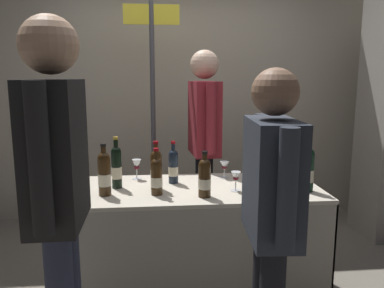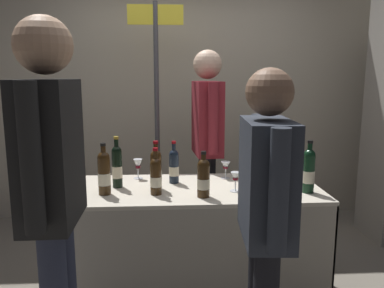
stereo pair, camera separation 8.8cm
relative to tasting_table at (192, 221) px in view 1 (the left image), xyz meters
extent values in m
cube|color=#B2A893|center=(0.00, 1.66, 0.87)|extent=(7.19, 0.12, 2.81)
cube|color=beige|center=(0.00, 0.00, 0.23)|extent=(1.73, 0.73, 0.02)
cube|color=#ABA392|center=(0.00, -0.36, -0.16)|extent=(1.73, 0.01, 0.76)
cube|color=#ABA392|center=(0.00, 0.36, -0.16)|extent=(1.73, 0.01, 0.76)
cube|color=#ABA392|center=(-0.86, 0.00, -0.16)|extent=(0.01, 0.73, 0.76)
cube|color=#ABA392|center=(0.86, 0.00, -0.16)|extent=(0.01, 0.73, 0.76)
cylinder|color=#192333|center=(-0.12, 0.12, 0.35)|extent=(0.07, 0.07, 0.21)
sphere|color=#192333|center=(-0.12, 0.12, 0.45)|extent=(0.07, 0.07, 0.07)
cylinder|color=#192333|center=(-0.12, 0.12, 0.49)|extent=(0.03, 0.03, 0.08)
cylinder|color=maroon|center=(-0.12, 0.12, 0.53)|extent=(0.03, 0.03, 0.02)
cylinder|color=beige|center=(-0.12, 0.12, 0.33)|extent=(0.07, 0.07, 0.07)
cylinder|color=black|center=(0.42, -0.06, 0.36)|extent=(0.08, 0.08, 0.24)
sphere|color=black|center=(0.42, -0.06, 0.48)|extent=(0.08, 0.08, 0.08)
cylinder|color=black|center=(0.42, -0.06, 0.51)|extent=(0.03, 0.03, 0.07)
cylinder|color=#B7932D|center=(0.42, -0.06, 0.56)|extent=(0.04, 0.04, 0.02)
cylinder|color=beige|center=(0.42, -0.06, 0.34)|extent=(0.08, 0.08, 0.08)
cylinder|color=#38230F|center=(0.06, -0.21, 0.34)|extent=(0.08, 0.08, 0.20)
sphere|color=#38230F|center=(0.06, -0.21, 0.45)|extent=(0.08, 0.08, 0.08)
cylinder|color=#38230F|center=(0.06, -0.21, 0.48)|extent=(0.03, 0.03, 0.07)
cylinder|color=black|center=(0.06, -0.21, 0.53)|extent=(0.03, 0.03, 0.02)
cylinder|color=beige|center=(0.06, -0.21, 0.33)|extent=(0.08, 0.08, 0.07)
cylinder|color=black|center=(0.75, -0.15, 0.37)|extent=(0.08, 0.08, 0.25)
sphere|color=black|center=(0.75, -0.15, 0.49)|extent=(0.07, 0.07, 0.07)
cylinder|color=black|center=(0.75, -0.15, 0.53)|extent=(0.03, 0.03, 0.08)
cylinder|color=black|center=(0.75, -0.15, 0.58)|extent=(0.04, 0.04, 0.02)
cylinder|color=beige|center=(0.75, -0.15, 0.35)|extent=(0.08, 0.08, 0.08)
cylinder|color=#38230F|center=(-0.24, -0.14, 0.34)|extent=(0.07, 0.07, 0.20)
sphere|color=#38230F|center=(-0.24, -0.14, 0.44)|extent=(0.07, 0.07, 0.07)
cylinder|color=#38230F|center=(-0.24, -0.14, 0.49)|extent=(0.03, 0.03, 0.08)
cylinder|color=maroon|center=(-0.24, -0.14, 0.54)|extent=(0.03, 0.03, 0.02)
cylinder|color=beige|center=(-0.24, -0.14, 0.33)|extent=(0.07, 0.07, 0.06)
cylinder|color=black|center=(-0.51, 0.04, 0.37)|extent=(0.07, 0.07, 0.25)
sphere|color=black|center=(-0.51, 0.04, 0.49)|extent=(0.07, 0.07, 0.07)
cylinder|color=black|center=(-0.51, 0.04, 0.53)|extent=(0.03, 0.03, 0.08)
cylinder|color=#B7932D|center=(-0.51, 0.04, 0.58)|extent=(0.03, 0.03, 0.02)
cylinder|color=beige|center=(-0.51, 0.04, 0.35)|extent=(0.07, 0.07, 0.08)
cylinder|color=#38230F|center=(-0.24, -0.02, 0.36)|extent=(0.07, 0.07, 0.23)
sphere|color=#38230F|center=(-0.24, -0.02, 0.47)|extent=(0.07, 0.07, 0.07)
cylinder|color=#38230F|center=(-0.24, -0.02, 0.51)|extent=(0.03, 0.03, 0.08)
cylinder|color=maroon|center=(-0.24, -0.02, 0.56)|extent=(0.03, 0.03, 0.02)
cylinder|color=beige|center=(-0.24, -0.02, 0.34)|extent=(0.08, 0.08, 0.07)
cylinder|color=black|center=(0.33, -0.24, 0.37)|extent=(0.07, 0.07, 0.25)
sphere|color=black|center=(0.33, -0.24, 0.49)|extent=(0.07, 0.07, 0.07)
cylinder|color=black|center=(0.33, -0.24, 0.53)|extent=(0.03, 0.03, 0.09)
cylinder|color=#B7932D|center=(0.33, -0.24, 0.58)|extent=(0.03, 0.03, 0.02)
cylinder|color=beige|center=(0.33, -0.24, 0.35)|extent=(0.07, 0.07, 0.08)
cylinder|color=#38230F|center=(-0.57, -0.12, 0.36)|extent=(0.08, 0.08, 0.24)
sphere|color=#38230F|center=(-0.57, -0.12, 0.48)|extent=(0.08, 0.08, 0.08)
cylinder|color=#38230F|center=(-0.57, -0.12, 0.52)|extent=(0.03, 0.03, 0.08)
cylinder|color=black|center=(-0.57, -0.12, 0.57)|extent=(0.04, 0.04, 0.02)
cylinder|color=beige|center=(-0.57, -0.12, 0.34)|extent=(0.08, 0.08, 0.08)
cylinder|color=silver|center=(0.28, -0.10, 0.24)|extent=(0.07, 0.07, 0.00)
cylinder|color=silver|center=(0.28, -0.10, 0.28)|extent=(0.01, 0.01, 0.07)
cone|color=silver|center=(0.28, -0.10, 0.34)|extent=(0.06, 0.06, 0.06)
cylinder|color=#590C19|center=(0.28, -0.10, 0.33)|extent=(0.04, 0.04, 0.01)
cylinder|color=silver|center=(0.26, 0.22, 0.24)|extent=(0.07, 0.07, 0.00)
cylinder|color=silver|center=(0.26, 0.22, 0.28)|extent=(0.01, 0.01, 0.07)
cone|color=silver|center=(0.26, 0.22, 0.34)|extent=(0.07, 0.07, 0.06)
cylinder|color=#590C19|center=(0.26, 0.22, 0.33)|extent=(0.04, 0.04, 0.01)
cylinder|color=silver|center=(-0.38, 0.26, 0.24)|extent=(0.07, 0.07, 0.00)
cylinder|color=silver|center=(-0.38, 0.26, 0.28)|extent=(0.01, 0.01, 0.07)
cone|color=silver|center=(-0.38, 0.26, 0.35)|extent=(0.07, 0.07, 0.07)
cylinder|color=#590C19|center=(-0.38, 0.26, 0.33)|extent=(0.04, 0.04, 0.02)
cube|color=silver|center=(0.73, 0.19, 0.31)|extent=(0.14, 0.11, 0.13)
cylinder|color=black|center=(0.16, 0.79, -0.11)|extent=(0.12, 0.12, 0.87)
cylinder|color=black|center=(0.18, 0.63, -0.11)|extent=(0.12, 0.12, 0.87)
cube|color=maroon|center=(0.17, 0.71, 0.64)|extent=(0.24, 0.44, 0.62)
sphere|color=beige|center=(0.17, 0.71, 1.08)|extent=(0.24, 0.24, 0.24)
cylinder|color=maroon|center=(0.15, 0.96, 0.66)|extent=(0.08, 0.08, 0.57)
cylinder|color=maroon|center=(0.19, 0.45, 0.66)|extent=(0.08, 0.08, 0.57)
cube|color=#2D333D|center=(0.29, -0.83, 0.52)|extent=(0.24, 0.44, 0.55)
sphere|color=#8C664C|center=(0.29, -0.83, 0.92)|extent=(0.22, 0.22, 0.22)
cylinder|color=#2D333D|center=(0.28, -1.09, 0.54)|extent=(0.08, 0.08, 0.51)
cylinder|color=#2D333D|center=(0.31, -0.57, 0.54)|extent=(0.08, 0.08, 0.51)
cube|color=black|center=(-0.67, -0.85, 0.66)|extent=(0.22, 0.41, 0.63)
sphere|color=tan|center=(-0.67, -0.85, 1.12)|extent=(0.24, 0.24, 0.24)
cylinder|color=black|center=(-0.66, -1.09, 0.69)|extent=(0.08, 0.08, 0.58)
cylinder|color=black|center=(-0.67, -0.60, 0.69)|extent=(0.08, 0.08, 0.58)
cylinder|color=#47474C|center=(-0.26, 1.01, 0.55)|extent=(0.04, 0.04, 2.18)
cube|color=yellow|center=(-0.26, 1.01, 1.52)|extent=(0.49, 0.02, 0.17)
camera|label=1|loc=(-0.24, -2.51, 0.99)|focal=36.01mm
camera|label=2|loc=(-0.15, -2.52, 0.99)|focal=36.01mm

